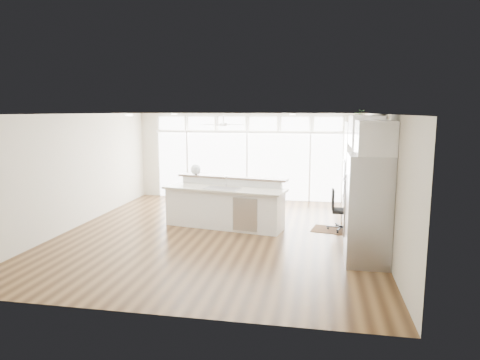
# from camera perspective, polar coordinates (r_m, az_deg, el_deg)

# --- Properties ---
(floor) EXTENTS (7.00, 8.00, 0.02)m
(floor) POSITION_cam_1_polar(r_m,az_deg,el_deg) (9.84, -2.89, -7.19)
(floor) COLOR #3F2713
(floor) RESTS_ON ground
(ceiling) EXTENTS (7.00, 8.00, 0.02)m
(ceiling) POSITION_cam_1_polar(r_m,az_deg,el_deg) (9.45, -3.02, 8.80)
(ceiling) COLOR white
(ceiling) RESTS_ON wall_back
(wall_back) EXTENTS (7.00, 0.04, 2.70)m
(wall_back) POSITION_cam_1_polar(r_m,az_deg,el_deg) (13.44, 1.02, 3.14)
(wall_back) COLOR beige
(wall_back) RESTS_ON floor
(wall_front) EXTENTS (7.00, 0.04, 2.70)m
(wall_front) POSITION_cam_1_polar(r_m,az_deg,el_deg) (5.81, -12.20, -5.08)
(wall_front) COLOR beige
(wall_front) RESTS_ON floor
(wall_left) EXTENTS (0.04, 8.00, 2.70)m
(wall_left) POSITION_cam_1_polar(r_m,az_deg,el_deg) (10.90, -21.15, 1.12)
(wall_left) COLOR beige
(wall_left) RESTS_ON floor
(wall_right) EXTENTS (0.04, 8.00, 2.70)m
(wall_right) POSITION_cam_1_polar(r_m,az_deg,el_deg) (9.38, 18.32, 0.06)
(wall_right) COLOR beige
(wall_right) RESTS_ON floor
(glass_wall) EXTENTS (5.80, 0.06, 2.08)m
(glass_wall) POSITION_cam_1_polar(r_m,az_deg,el_deg) (13.42, 0.97, 1.84)
(glass_wall) COLOR white
(glass_wall) RESTS_ON wall_back
(transom_row) EXTENTS (5.90, 0.06, 0.40)m
(transom_row) POSITION_cam_1_polar(r_m,az_deg,el_deg) (13.31, 0.98, 7.53)
(transom_row) COLOR white
(transom_row) RESTS_ON wall_back
(desk_window) EXTENTS (0.04, 0.85, 0.85)m
(desk_window) POSITION_cam_1_polar(r_m,az_deg,el_deg) (9.64, 17.91, 1.52)
(desk_window) COLOR white
(desk_window) RESTS_ON wall_right
(ceiling_fan) EXTENTS (1.16, 1.16, 0.32)m
(ceiling_fan) POSITION_cam_1_polar(r_m,az_deg,el_deg) (12.29, -2.23, 7.86)
(ceiling_fan) COLOR white
(ceiling_fan) RESTS_ON ceiling
(recessed_lights) EXTENTS (3.40, 3.00, 0.02)m
(recessed_lights) POSITION_cam_1_polar(r_m,az_deg,el_deg) (9.64, -2.74, 8.69)
(recessed_lights) COLOR beige
(recessed_lights) RESTS_ON ceiling
(oven_cabinet) EXTENTS (0.64, 1.20, 2.50)m
(oven_cabinet) POSITION_cam_1_polar(r_m,az_deg,el_deg) (11.13, 15.39, 1.04)
(oven_cabinet) COLOR white
(oven_cabinet) RESTS_ON floor
(desk_nook) EXTENTS (0.72, 1.30, 0.76)m
(desk_nook) POSITION_cam_1_polar(r_m,az_deg,el_deg) (9.82, 15.66, -5.20)
(desk_nook) COLOR white
(desk_nook) RESTS_ON floor
(upper_cabinets) EXTENTS (0.64, 1.30, 0.64)m
(upper_cabinets) POSITION_cam_1_polar(r_m,az_deg,el_deg) (9.54, 16.41, 6.34)
(upper_cabinets) COLOR white
(upper_cabinets) RESTS_ON wall_right
(refrigerator) EXTENTS (0.76, 0.90, 2.00)m
(refrigerator) POSITION_cam_1_polar(r_m,az_deg,el_deg) (8.08, 16.72, -3.80)
(refrigerator) COLOR #A6A7AB
(refrigerator) RESTS_ON floor
(fridge_cabinet) EXTENTS (0.64, 0.90, 0.60)m
(fridge_cabinet) POSITION_cam_1_polar(r_m,az_deg,el_deg) (7.91, 17.59, 5.41)
(fridge_cabinet) COLOR white
(fridge_cabinet) RESTS_ON wall_right
(framed_photos) EXTENTS (0.06, 0.22, 0.80)m
(framed_photos) POSITION_cam_1_polar(r_m,az_deg,el_deg) (10.27, 17.44, 1.14)
(framed_photos) COLOR black
(framed_photos) RESTS_ON wall_right
(kitchen_island) EXTENTS (3.09, 1.63, 1.17)m
(kitchen_island) POSITION_cam_1_polar(r_m,az_deg,el_deg) (10.24, -2.10, -3.10)
(kitchen_island) COLOR white
(kitchen_island) RESTS_ON floor
(rug) EXTENTS (1.05, 0.85, 0.01)m
(rug) POSITION_cam_1_polar(r_m,az_deg,el_deg) (10.32, 12.24, -6.51)
(rug) COLOR #321D10
(rug) RESTS_ON floor
(office_chair) EXTENTS (0.50, 0.46, 0.95)m
(office_chair) POSITION_cam_1_polar(r_m,az_deg,el_deg) (10.25, 13.42, -3.97)
(office_chair) COLOR black
(office_chair) RESTS_ON floor
(fishbowl) EXTENTS (0.29, 0.29, 0.27)m
(fishbowl) POSITION_cam_1_polar(r_m,az_deg,el_deg) (10.87, -5.89, 1.40)
(fishbowl) COLOR white
(fishbowl) RESTS_ON kitchen_island
(monitor) EXTENTS (0.12, 0.52, 0.43)m
(monitor) POSITION_cam_1_polar(r_m,az_deg,el_deg) (9.69, 15.34, -1.77)
(monitor) COLOR black
(monitor) RESTS_ON desk_nook
(keyboard) EXTENTS (0.16, 0.32, 0.02)m
(keyboard) POSITION_cam_1_polar(r_m,az_deg,el_deg) (9.71, 14.29, -2.95)
(keyboard) COLOR white
(keyboard) RESTS_ON desk_nook
(potted_plant) EXTENTS (0.31, 0.33, 0.23)m
(potted_plant) POSITION_cam_1_polar(r_m,az_deg,el_deg) (11.03, 15.69, 8.08)
(potted_plant) COLOR #2F5E28
(potted_plant) RESTS_ON oven_cabinet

